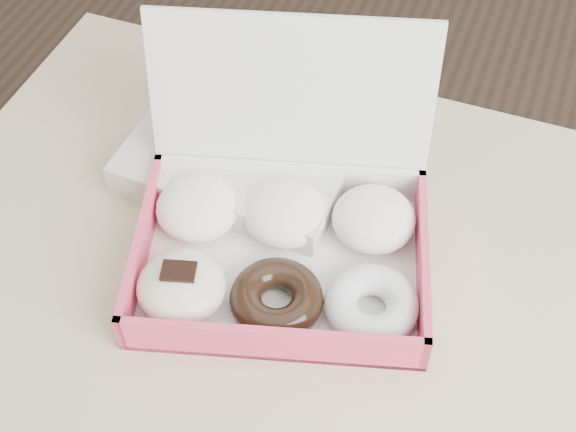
% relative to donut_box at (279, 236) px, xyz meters
% --- Properties ---
extents(donut_box, '(0.33, 0.31, 0.20)m').
position_rel_donut_box_xyz_m(donut_box, '(0.00, 0.00, 0.00)').
color(donut_box, white).
rests_on(donut_box, table).
extents(newspapers, '(0.24, 0.19, 0.04)m').
position_rel_donut_box_xyz_m(newspapers, '(-0.08, 0.10, -0.01)').
color(newspapers, silver).
rests_on(newspapers, table).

